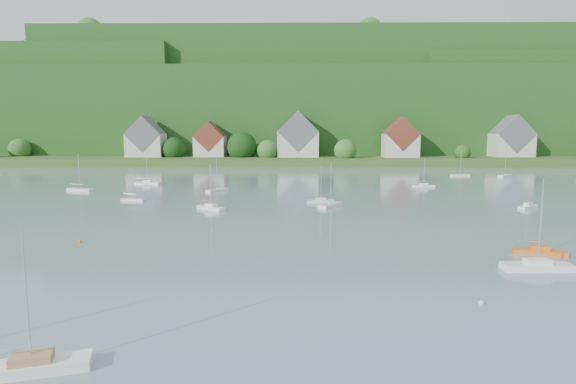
{
  "coord_description": "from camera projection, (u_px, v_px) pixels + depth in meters",
  "views": [
    {
      "loc": [
        3.19,
        2.21,
        13.77
      ],
      "look_at": [
        2.37,
        75.0,
        4.0
      ],
      "focal_mm": 29.17,
      "sensor_mm": 36.0,
      "label": 1
    }
  ],
  "objects": [
    {
      "name": "forested_ridge",
      "position": [
        288.0,
        113.0,
        262.79
      ],
      "size": [
        620.0,
        181.22,
        69.89
      ],
      "color": "#154215",
      "rests_on": "ground"
    },
    {
      "name": "mooring_buoy_1",
      "position": [
        481.0,
        305.0,
        37.0
      ],
      "size": [
        0.46,
        0.46,
        0.46
      ],
      "primitive_type": "sphere",
      "color": "silver",
      "rests_on": "ground"
    },
    {
      "name": "village_building_3",
      "position": [
        400.0,
        141.0,
        182.26
      ],
      "size": [
        13.0,
        10.4,
        15.5
      ],
      "color": "beige",
      "rests_on": "far_shore_strip"
    },
    {
      "name": "far_shore_strip",
      "position": [
        286.0,
        159.0,
        197.68
      ],
      "size": [
        600.0,
        60.0,
        3.0
      ],
      "primitive_type": "cube",
      "color": "#34531F",
      "rests_on": "ground"
    },
    {
      "name": "far_sailboat_cluster",
      "position": [
        320.0,
        185.0,
        112.82
      ],
      "size": [
        197.88,
        69.22,
        8.71
      ],
      "color": "white",
      "rests_on": "ground"
    },
    {
      "name": "mooring_buoy_2",
      "position": [
        548.0,
        270.0,
        46.08
      ],
      "size": [
        0.42,
        0.42,
        0.42
      ],
      "primitive_type": "sphere",
      "color": "orange",
      "rests_on": "ground"
    },
    {
      "name": "village_building_0",
      "position": [
        146.0,
        140.0,
        184.34
      ],
      "size": [
        14.0,
        10.4,
        16.0
      ],
      "color": "beige",
      "rests_on": "far_shore_strip"
    },
    {
      "name": "village_building_1",
      "position": [
        210.0,
        142.0,
        186.15
      ],
      "size": [
        12.0,
        9.36,
        14.0
      ],
      "color": "beige",
      "rests_on": "far_shore_strip"
    },
    {
      "name": "near_sailboat_5",
      "position": [
        539.0,
        251.0,
        51.66
      ],
      "size": [
        5.62,
        2.88,
        7.3
      ],
      "rotation": [
        0.0,
        0.0,
        -0.27
      ],
      "color": "orange",
      "rests_on": "ground"
    },
    {
      "name": "near_sailboat_2",
      "position": [
        32.0,
        365.0,
        26.62
      ],
      "size": [
        6.53,
        3.5,
        8.5
      ],
      "rotation": [
        0.0,
        0.0,
        0.29
      ],
      "color": "white",
      "rests_on": "ground"
    },
    {
      "name": "mooring_buoy_3",
      "position": [
        80.0,
        243.0,
        57.24
      ],
      "size": [
        0.48,
        0.48,
        0.48
      ],
      "primitive_type": "sphere",
      "color": "orange",
      "rests_on": "ground"
    },
    {
      "name": "near_sailboat_3",
      "position": [
        537.0,
        266.0,
        45.92
      ],
      "size": [
        6.74,
        1.91,
        9.09
      ],
      "rotation": [
        0.0,
        0.0,
        0.0
      ],
      "color": "white",
      "rests_on": "ground"
    },
    {
      "name": "village_building_4",
      "position": [
        511.0,
        140.0,
        185.7
      ],
      "size": [
        15.0,
        10.4,
        16.5
      ],
      "color": "beige",
      "rests_on": "far_shore_strip"
    },
    {
      "name": "village_building_2",
      "position": [
        298.0,
        138.0,
        184.57
      ],
      "size": [
        16.0,
        11.44,
        18.0
      ],
      "color": "beige",
      "rests_on": "far_shore_strip"
    }
  ]
}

